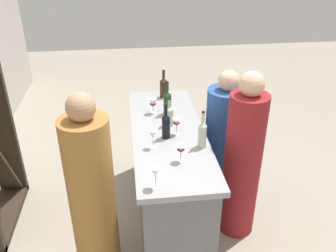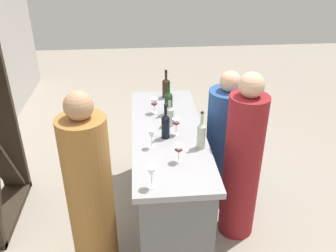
{
  "view_description": "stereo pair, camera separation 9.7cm",
  "coord_description": "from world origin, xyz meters",
  "px_view_note": "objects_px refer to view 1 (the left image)",
  "views": [
    {
      "loc": [
        -2.82,
        0.35,
        2.56
      ],
      "look_at": [
        0.0,
        0.0,
        1.02
      ],
      "focal_mm": 38.55,
      "sensor_mm": 36.0,
      "label": 1
    },
    {
      "loc": [
        -2.83,
        0.25,
        2.56
      ],
      "look_at": [
        0.0,
        0.0,
        1.02
      ],
      "focal_mm": 38.55,
      "sensor_mm": 36.0,
      "label": 2
    }
  ],
  "objects_px": {
    "wine_bottle_second_left_near_black": "(166,125)",
    "person_server_behind": "(92,194)",
    "wine_glass_near_center": "(181,150)",
    "person_center_guest": "(224,141)",
    "wine_glass_near_right": "(153,104)",
    "wine_bottle_second_right_olive_green": "(167,102)",
    "wine_glass_far_left": "(153,136)",
    "wine_bottle_rightmost_amber_brown": "(164,87)",
    "person_left_guest": "(242,163)",
    "wine_glass_far_center": "(155,173)",
    "wine_glass_near_left": "(176,123)",
    "wine_bottle_leftmost_clear_pale": "(202,134)",
    "wine_bottle_center_clear_pale": "(169,115)"
  },
  "relations": [
    {
      "from": "wine_bottle_second_left_near_black",
      "to": "person_server_behind",
      "type": "xyz_separation_m",
      "value": [
        -0.42,
        0.64,
        -0.35
      ]
    },
    {
      "from": "wine_glass_near_center",
      "to": "person_center_guest",
      "type": "bearing_deg",
      "value": -36.11
    },
    {
      "from": "wine_glass_near_right",
      "to": "person_center_guest",
      "type": "bearing_deg",
      "value": -95.96
    },
    {
      "from": "wine_bottle_second_right_olive_green",
      "to": "person_center_guest",
      "type": "xyz_separation_m",
      "value": [
        -0.04,
        -0.59,
        -0.46
      ]
    },
    {
      "from": "wine_bottle_second_right_olive_green",
      "to": "wine_glass_far_left",
      "type": "height_order",
      "value": "wine_bottle_second_right_olive_green"
    },
    {
      "from": "wine_bottle_second_right_olive_green",
      "to": "wine_bottle_rightmost_amber_brown",
      "type": "distance_m",
      "value": 0.42
    },
    {
      "from": "wine_glass_near_center",
      "to": "person_left_guest",
      "type": "relative_size",
      "value": 0.09
    },
    {
      "from": "wine_glass_far_center",
      "to": "person_server_behind",
      "type": "height_order",
      "value": "person_server_behind"
    },
    {
      "from": "wine_glass_far_left",
      "to": "wine_bottle_second_right_olive_green",
      "type": "bearing_deg",
      "value": -17.79
    },
    {
      "from": "wine_bottle_second_right_olive_green",
      "to": "person_server_behind",
      "type": "bearing_deg",
      "value": 141.07
    },
    {
      "from": "wine_bottle_second_left_near_black",
      "to": "person_left_guest",
      "type": "bearing_deg",
      "value": -103.29
    },
    {
      "from": "wine_bottle_second_right_olive_green",
      "to": "wine_bottle_rightmost_amber_brown",
      "type": "bearing_deg",
      "value": -1.42
    },
    {
      "from": "wine_glass_far_center",
      "to": "person_center_guest",
      "type": "bearing_deg",
      "value": -36.24
    },
    {
      "from": "wine_bottle_rightmost_amber_brown",
      "to": "person_server_behind",
      "type": "relative_size",
      "value": 0.19
    },
    {
      "from": "wine_glass_near_left",
      "to": "wine_glass_near_center",
      "type": "distance_m",
      "value": 0.43
    },
    {
      "from": "wine_glass_far_center",
      "to": "person_center_guest",
      "type": "xyz_separation_m",
      "value": [
        1.1,
        -0.81,
        -0.45
      ]
    },
    {
      "from": "wine_bottle_leftmost_clear_pale",
      "to": "wine_bottle_second_right_olive_green",
      "type": "relative_size",
      "value": 0.97
    },
    {
      "from": "wine_glass_near_left",
      "to": "wine_glass_far_center",
      "type": "height_order",
      "value": "wine_glass_far_center"
    },
    {
      "from": "wine_bottle_leftmost_clear_pale",
      "to": "wine_glass_near_left",
      "type": "relative_size",
      "value": 2.12
    },
    {
      "from": "wine_glass_far_center",
      "to": "person_center_guest",
      "type": "height_order",
      "value": "person_center_guest"
    },
    {
      "from": "wine_bottle_center_clear_pale",
      "to": "wine_glass_near_right",
      "type": "height_order",
      "value": "wine_bottle_center_clear_pale"
    },
    {
      "from": "wine_glass_near_left",
      "to": "person_center_guest",
      "type": "distance_m",
      "value": 0.8
    },
    {
      "from": "wine_bottle_center_clear_pale",
      "to": "wine_bottle_rightmost_amber_brown",
      "type": "bearing_deg",
      "value": -1.83
    },
    {
      "from": "wine_glass_near_center",
      "to": "wine_bottle_second_left_near_black",
      "type": "bearing_deg",
      "value": 10.47
    },
    {
      "from": "wine_bottle_leftmost_clear_pale",
      "to": "wine_glass_far_center",
      "type": "distance_m",
      "value": 0.65
    },
    {
      "from": "wine_glass_near_center",
      "to": "person_center_guest",
      "type": "relative_size",
      "value": 0.1
    },
    {
      "from": "wine_bottle_center_clear_pale",
      "to": "wine_glass_far_center",
      "type": "bearing_deg",
      "value": 166.95
    },
    {
      "from": "wine_bottle_second_left_near_black",
      "to": "wine_glass_near_center",
      "type": "xyz_separation_m",
      "value": [
        -0.38,
        -0.07,
        -0.02
      ]
    },
    {
      "from": "wine_bottle_second_left_near_black",
      "to": "person_server_behind",
      "type": "relative_size",
      "value": 0.2
    },
    {
      "from": "wine_glass_near_left",
      "to": "wine_glass_near_right",
      "type": "bearing_deg",
      "value": 20.63
    },
    {
      "from": "wine_glass_far_center",
      "to": "person_server_behind",
      "type": "distance_m",
      "value": 0.66
    },
    {
      "from": "wine_bottle_leftmost_clear_pale",
      "to": "person_server_behind",
      "type": "height_order",
      "value": "person_server_behind"
    },
    {
      "from": "wine_bottle_center_clear_pale",
      "to": "person_left_guest",
      "type": "relative_size",
      "value": 0.17
    },
    {
      "from": "wine_bottle_center_clear_pale",
      "to": "person_center_guest",
      "type": "xyz_separation_m",
      "value": [
        0.2,
        -0.6,
        -0.44
      ]
    },
    {
      "from": "wine_glass_far_center",
      "to": "wine_bottle_second_left_near_black",
      "type": "bearing_deg",
      "value": -12.7
    },
    {
      "from": "wine_bottle_leftmost_clear_pale",
      "to": "person_left_guest",
      "type": "bearing_deg",
      "value": -85.36
    },
    {
      "from": "wine_glass_near_center",
      "to": "wine_glass_far_center",
      "type": "xyz_separation_m",
      "value": [
        -0.3,
        0.22,
        0.02
      ]
    },
    {
      "from": "person_center_guest",
      "to": "person_left_guest",
      "type": "bearing_deg",
      "value": 88.69
    },
    {
      "from": "person_left_guest",
      "to": "wine_bottle_second_left_near_black",
      "type": "bearing_deg",
      "value": 4.81
    },
    {
      "from": "wine_bottle_second_right_olive_green",
      "to": "wine_glass_far_center",
      "type": "distance_m",
      "value": 1.16
    },
    {
      "from": "person_left_guest",
      "to": "wine_glass_near_center",
      "type": "bearing_deg",
      "value": 38.71
    },
    {
      "from": "person_center_guest",
      "to": "wine_bottle_second_right_olive_green",
      "type": "bearing_deg",
      "value": -6.08
    },
    {
      "from": "wine_bottle_rightmost_amber_brown",
      "to": "wine_glass_far_center",
      "type": "height_order",
      "value": "wine_bottle_rightmost_amber_brown"
    },
    {
      "from": "wine_bottle_second_left_near_black",
      "to": "wine_bottle_rightmost_amber_brown",
      "type": "xyz_separation_m",
      "value": [
        0.87,
        -0.08,
        -0.01
      ]
    },
    {
      "from": "wine_bottle_leftmost_clear_pale",
      "to": "wine_glass_near_center",
      "type": "height_order",
      "value": "wine_bottle_leftmost_clear_pale"
    },
    {
      "from": "wine_glass_near_center",
      "to": "wine_glass_near_left",
      "type": "bearing_deg",
      "value": -3.62
    },
    {
      "from": "wine_bottle_rightmost_amber_brown",
      "to": "person_center_guest",
      "type": "relative_size",
      "value": 0.22
    },
    {
      "from": "wine_bottle_second_right_olive_green",
      "to": "wine_glass_near_left",
      "type": "distance_m",
      "value": 0.41
    },
    {
      "from": "wine_glass_near_right",
      "to": "wine_glass_far_center",
      "type": "xyz_separation_m",
      "value": [
        -1.17,
        0.08,
        0.02
      ]
    },
    {
      "from": "wine_bottle_second_right_olive_green",
      "to": "person_server_behind",
      "type": "distance_m",
      "value": 1.18
    }
  ]
}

